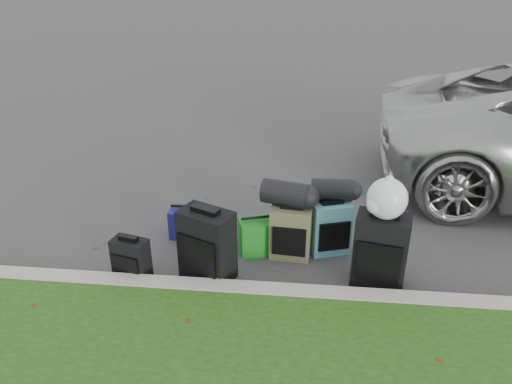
# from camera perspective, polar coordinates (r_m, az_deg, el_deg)

# --- Properties ---
(ground) EXTENTS (120.00, 120.00, 0.00)m
(ground) POSITION_cam_1_polar(r_m,az_deg,el_deg) (5.69, 0.80, -5.91)
(ground) COLOR #383535
(ground) RESTS_ON ground
(curb) EXTENTS (120.00, 0.18, 0.15)m
(curb) POSITION_cam_1_polar(r_m,az_deg,el_deg) (4.83, -0.25, -11.45)
(curb) COLOR #9E937F
(curb) RESTS_ON ground
(suitcase_small_black) EXTENTS (0.39, 0.28, 0.44)m
(suitcase_small_black) POSITION_cam_1_polar(r_m,az_deg,el_deg) (5.18, -14.07, -7.46)
(suitcase_small_black) COLOR black
(suitcase_small_black) RESTS_ON ground
(suitcase_large_black_left) EXTENTS (0.60, 0.50, 0.75)m
(suitcase_large_black_left) POSITION_cam_1_polar(r_m,az_deg,el_deg) (4.99, -5.62, -6.06)
(suitcase_large_black_left) COLOR black
(suitcase_large_black_left) RESTS_ON ground
(suitcase_olive) EXTENTS (0.45, 0.30, 0.59)m
(suitcase_olive) POSITION_cam_1_polar(r_m,az_deg,el_deg) (5.34, 4.00, -4.61)
(suitcase_olive) COLOR #43422B
(suitcase_olive) RESTS_ON ground
(suitcase_teal) EXTENTS (0.47, 0.36, 0.59)m
(suitcase_teal) POSITION_cam_1_polar(r_m,az_deg,el_deg) (5.47, 8.48, -4.06)
(suitcase_teal) COLOR teal
(suitcase_teal) RESTS_ON ground
(suitcase_large_black_right) EXTENTS (0.56, 0.40, 0.76)m
(suitcase_large_black_right) POSITION_cam_1_polar(r_m,az_deg,el_deg) (5.02, 14.02, -6.51)
(suitcase_large_black_right) COLOR black
(suitcase_large_black_right) RESTS_ON ground
(tote_green) EXTENTS (0.41, 0.36, 0.39)m
(tote_green) POSITION_cam_1_polar(r_m,az_deg,el_deg) (5.45, -0.08, -5.09)
(tote_green) COLOR #1C7E1D
(tote_green) RESTS_ON ground
(tote_navy) EXTENTS (0.32, 0.25, 0.34)m
(tote_navy) POSITION_cam_1_polar(r_m,az_deg,el_deg) (5.82, -8.18, -3.47)
(tote_navy) COLOR navy
(tote_navy) RESTS_ON ground
(duffel_left) EXTENTS (0.53, 0.37, 0.26)m
(duffel_left) POSITION_cam_1_polar(r_m,az_deg,el_deg) (5.20, 3.38, -0.16)
(duffel_left) COLOR black
(duffel_left) RESTS_ON suitcase_olive
(duffel_right) EXTENTS (0.43, 0.25, 0.24)m
(duffel_right) POSITION_cam_1_polar(r_m,az_deg,el_deg) (5.35, 8.66, 0.27)
(duffel_right) COLOR black
(duffel_right) RESTS_ON suitcase_teal
(trash_bag) EXTENTS (0.38, 0.38, 0.38)m
(trash_bag) POSITION_cam_1_polar(r_m,az_deg,el_deg) (4.74, 14.75, -0.75)
(trash_bag) COLOR white
(trash_bag) RESTS_ON suitcase_large_black_right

